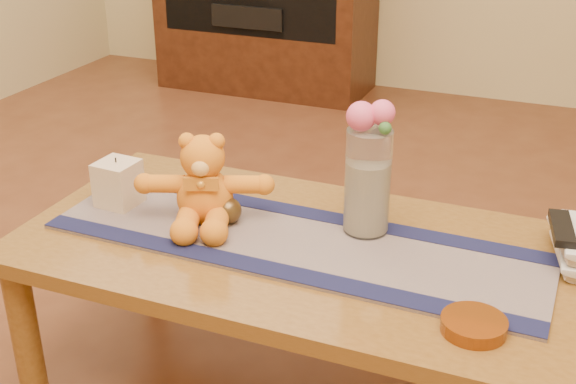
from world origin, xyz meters
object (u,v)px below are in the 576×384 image
at_px(tv_remote, 562,228).
at_px(amber_dish, 474,325).
at_px(pillar_candle, 118,183).
at_px(teddy_bear, 204,179).
at_px(bronze_ball, 228,211).
at_px(book_bottom, 556,255).
at_px(glass_vase, 368,182).

distance_m(tv_remote, amber_dish, 0.38).
bearing_deg(pillar_candle, teddy_bear, 1.76).
height_order(tv_remote, amber_dish, tv_remote).
xyz_separation_m(bronze_ball, tv_remote, (0.77, 0.13, 0.04)).
bearing_deg(tv_remote, pillar_candle, 177.43).
relative_size(pillar_candle, amber_dish, 0.91).
distance_m(bronze_ball, amber_dish, 0.68).
bearing_deg(book_bottom, teddy_bear, 176.69).
height_order(glass_vase, book_bottom, glass_vase).
bearing_deg(tv_remote, glass_vase, 174.71).
relative_size(bronze_ball, book_bottom, 0.30).
bearing_deg(pillar_candle, bronze_ball, 1.83).
bearing_deg(bronze_ball, glass_vase, 15.60).
bearing_deg(pillar_candle, tv_remote, 7.13).
xyz_separation_m(glass_vase, amber_dish, (0.32, -0.31, -0.12)).
relative_size(teddy_bear, glass_vase, 1.24).
xyz_separation_m(glass_vase, tv_remote, (0.45, 0.03, -0.05)).
xyz_separation_m(tv_remote, amber_dish, (-0.13, -0.35, -0.07)).
bearing_deg(book_bottom, glass_vase, 172.99).
distance_m(glass_vase, tv_remote, 0.45).
xyz_separation_m(bronze_ball, amber_dish, (0.64, -0.22, -0.03)).
xyz_separation_m(bronze_ball, book_bottom, (0.77, 0.14, -0.03)).
bearing_deg(tv_remote, bronze_ball, 179.54).
distance_m(bronze_ball, tv_remote, 0.79).
relative_size(glass_vase, tv_remote, 1.62).
xyz_separation_m(book_bottom, tv_remote, (0.00, -0.01, 0.07)).
bearing_deg(pillar_candle, glass_vase, 9.00).
distance_m(glass_vase, book_bottom, 0.46).
bearing_deg(bronze_ball, pillar_candle, -178.17).
height_order(teddy_bear, book_bottom, teddy_bear).
xyz_separation_m(teddy_bear, book_bottom, (0.84, 0.14, -0.11)).
height_order(bronze_ball, book_bottom, bronze_ball).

